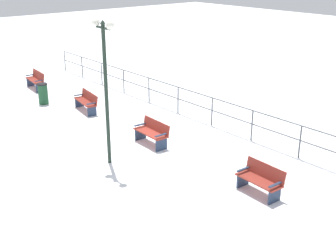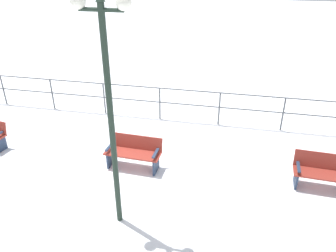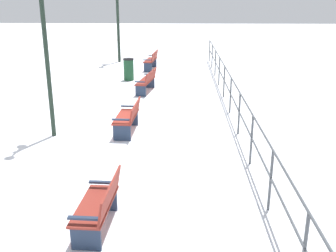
% 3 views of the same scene
% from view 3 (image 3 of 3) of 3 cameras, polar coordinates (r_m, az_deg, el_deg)
% --- Properties ---
extents(ground_plane, '(80.00, 80.00, 0.00)m').
position_cam_3_polar(ground_plane, '(11.22, -5.71, -0.92)').
color(ground_plane, white).
rests_on(ground_plane, ground).
extents(bench_nearest, '(0.65, 1.63, 0.90)m').
position_cam_3_polar(bench_nearest, '(20.30, -2.32, 9.35)').
color(bench_nearest, maroon).
rests_on(bench_nearest, ground).
extents(bench_second, '(0.74, 1.73, 0.84)m').
position_cam_3_polar(bench_second, '(15.63, -2.98, 6.45)').
color(bench_second, maroon).
rests_on(bench_second, ground).
extents(bench_third, '(0.63, 1.50, 0.86)m').
position_cam_3_polar(bench_third, '(11.07, -5.61, 1.27)').
color(bench_third, maroon).
rests_on(bench_third, ground).
extents(bench_fourth, '(0.64, 1.40, 0.86)m').
position_cam_3_polar(bench_fourth, '(6.72, -9.67, -11.00)').
color(bench_fourth, maroon).
rests_on(bench_fourth, ground).
extents(lamppost_middle, '(0.25, 1.01, 4.58)m').
position_cam_3_polar(lamppost_middle, '(10.76, -17.29, 14.42)').
color(lamppost_middle, '#1E2D23').
rests_on(lamppost_middle, ground).
extents(waterfront_railing, '(0.05, 24.43, 1.16)m').
position_cam_3_polar(waterfront_railing, '(11.00, 10.10, 2.77)').
color(waterfront_railing, '#4C5156').
rests_on(waterfront_railing, ground).
extents(trash_bin, '(0.45, 0.45, 0.96)m').
position_cam_3_polar(trash_bin, '(17.86, -5.60, 8.00)').
color(trash_bin, '#1E4C2D').
rests_on(trash_bin, ground).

